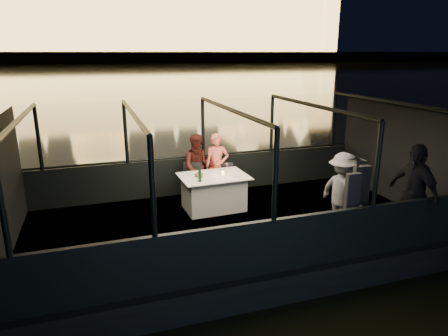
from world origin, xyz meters
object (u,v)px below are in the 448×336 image
object	(u,v)px
chair_port_right	(227,181)
passenger_stripe	(343,188)
passenger_dark	(412,196)
wine_bottle	(200,175)
dining_table_central	(214,192)
person_woman_coral	(217,167)
coat_stand	(354,201)
chair_port_left	(195,184)
person_man_maroon	(199,168)

from	to	relation	value
chair_port_right	passenger_stripe	distance (m)	2.75
passenger_stripe	passenger_dark	bearing A→B (deg)	-142.55
wine_bottle	passenger_dark	bearing A→B (deg)	-34.04
dining_table_central	wine_bottle	size ratio (longest dim) A/B	4.73
person_woman_coral	dining_table_central	bearing A→B (deg)	-97.53
passenger_stripe	coat_stand	bearing A→B (deg)	146.85
chair_port_right	coat_stand	xyz separation A→B (m)	(1.27, -3.01, 0.45)
person_woman_coral	chair_port_left	bearing A→B (deg)	-145.19
dining_table_central	coat_stand	world-z (taller)	coat_stand
chair_port_right	wine_bottle	xyz separation A→B (m)	(-0.85, -0.76, 0.47)
wine_bottle	coat_stand	bearing A→B (deg)	-46.71
dining_table_central	passenger_dark	xyz separation A→B (m)	(2.96, -2.57, 0.47)
chair_port_right	passenger_dark	bearing A→B (deg)	-35.68
chair_port_left	dining_table_central	bearing A→B (deg)	-38.46
chair_port_left	passenger_stripe	distance (m)	3.29
person_woman_coral	passenger_dark	distance (m)	4.23
dining_table_central	person_man_maroon	world-z (taller)	person_man_maroon
coat_stand	chair_port_right	bearing A→B (deg)	112.84
passenger_stripe	person_man_maroon	bearing A→B (deg)	29.46
dining_table_central	coat_stand	size ratio (longest dim) A/B	0.87
coat_stand	wine_bottle	xyz separation A→B (m)	(-2.12, 2.25, 0.02)
passenger_stripe	wine_bottle	size ratio (longest dim) A/B	5.02
person_man_maroon	dining_table_central	bearing A→B (deg)	-69.24
coat_stand	wine_bottle	bearing A→B (deg)	133.29
person_woman_coral	passenger_dark	xyz separation A→B (m)	(2.65, -3.29, 0.10)
coat_stand	person_man_maroon	size ratio (longest dim) A/B	1.07
passenger_dark	person_woman_coral	bearing A→B (deg)	-144.92
dining_table_central	wine_bottle	xyz separation A→B (m)	(-0.39, -0.31, 0.53)
person_woman_coral	person_man_maroon	size ratio (longest dim) A/B	0.99
chair_port_right	coat_stand	size ratio (longest dim) A/B	0.51
person_woman_coral	passenger_stripe	distance (m)	3.04
chair_port_right	wine_bottle	distance (m)	1.23
person_woman_coral	passenger_dark	size ratio (longest dim) A/B	0.84
dining_table_central	person_woman_coral	size ratio (longest dim) A/B	0.95
chair_port_left	coat_stand	bearing A→B (deg)	-35.06
coat_stand	wine_bottle	size ratio (longest dim) A/B	5.40
coat_stand	dining_table_central	bearing A→B (deg)	124.10
passenger_stripe	wine_bottle	bearing A→B (deg)	47.11
dining_table_central	wine_bottle	distance (m)	0.73
chair_port_right	person_woman_coral	distance (m)	0.43
chair_port_left	wine_bottle	size ratio (longest dim) A/B	2.93
chair_port_right	person_woman_coral	xyz separation A→B (m)	(-0.16, 0.27, 0.30)
passenger_dark	wine_bottle	distance (m)	4.03
person_woman_coral	chair_port_right	bearing A→B (deg)	-43.77
person_woman_coral	person_man_maroon	bearing A→B (deg)	-164.76
dining_table_central	chair_port_right	world-z (taller)	chair_port_right
coat_stand	passenger_dark	size ratio (longest dim) A/B	0.91
person_man_maroon	wine_bottle	distance (m)	1.07
passenger_stripe	wine_bottle	xyz separation A→B (m)	(-2.42, 1.47, 0.06)
dining_table_central	passenger_dark	size ratio (longest dim) A/B	0.79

